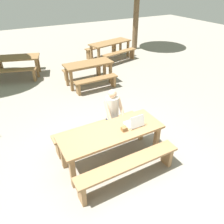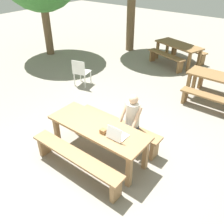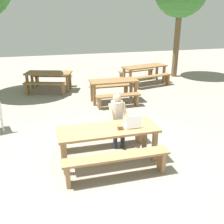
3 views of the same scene
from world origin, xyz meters
name	(u,v)px [view 2 (image 2 of 3)]	position (x,y,z in m)	size (l,w,h in m)	color
ground_plane	(99,155)	(0.00, 0.00, 0.00)	(30.00, 30.00, 0.00)	gray
picnic_table_front	(98,131)	(0.00, 0.00, 0.63)	(2.05, 0.75, 0.74)	#9E754C
bench_near	(76,159)	(0.00, -0.64, 0.36)	(2.04, 0.30, 0.48)	#9E754C
bench_far	(118,126)	(0.00, 0.64, 0.36)	(2.04, 0.30, 0.48)	#9E754C
laptop	(117,135)	(0.49, -0.05, 0.80)	(0.32, 0.30, 0.25)	white
small_pouch	(103,131)	(0.22, -0.11, 0.78)	(0.11, 0.09, 0.08)	olive
person_seated	(131,119)	(0.37, 0.60, 0.74)	(0.39, 0.40, 1.26)	#333847
plastic_chair	(81,72)	(-2.54, 2.12, 0.46)	(0.53, 0.53, 0.85)	white
picnic_table_mid	(219,81)	(1.13, 3.71, 0.63)	(1.66, 0.68, 0.77)	olive
bench_mid_south	(209,99)	(1.13, 3.12, 0.31)	(1.49, 0.31, 0.43)	olive
bench_mid_north	(223,84)	(1.14, 4.30, 0.31)	(1.49, 0.31, 0.43)	olive
picnic_table_rear	(178,47)	(-0.99, 5.74, 0.62)	(1.92, 1.25, 0.74)	olive
bench_rear_south	(166,58)	(-1.17, 5.16, 0.35)	(1.62, 0.77, 0.47)	olive
bench_rear_north	(188,51)	(-0.80, 6.32, 0.35)	(1.62, 0.77, 0.47)	olive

